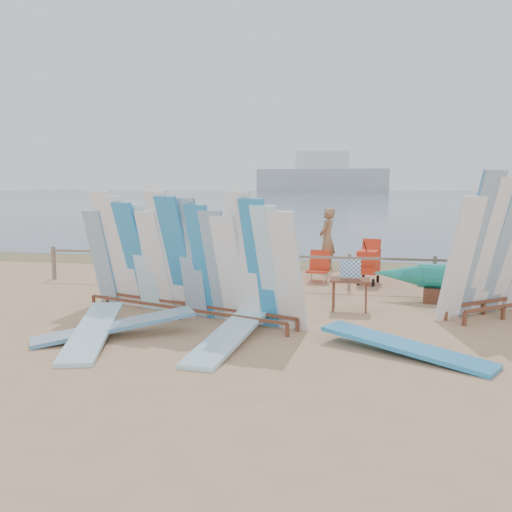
% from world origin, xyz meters
% --- Properties ---
extents(ground, '(160.00, 160.00, 0.00)m').
position_xyz_m(ground, '(0.00, 0.00, 0.00)').
color(ground, tan).
rests_on(ground, ground).
extents(ocean, '(320.00, 240.00, 0.02)m').
position_xyz_m(ocean, '(0.00, 128.00, 0.00)').
color(ocean, '#425A77').
rests_on(ocean, ground).
extents(wet_sand_strip, '(40.00, 2.60, 0.01)m').
position_xyz_m(wet_sand_strip, '(0.00, 7.20, 0.00)').
color(wet_sand_strip, olive).
rests_on(wet_sand_strip, ground).
extents(distant_ship, '(45.00, 8.00, 14.00)m').
position_xyz_m(distant_ship, '(-12.00, 180.00, 5.31)').
color(distant_ship, '#999EA3').
rests_on(distant_ship, ocean).
extents(fence, '(12.08, 0.08, 0.90)m').
position_xyz_m(fence, '(0.00, 3.00, 0.63)').
color(fence, '#7C6B5E').
rests_on(fence, ground).
extents(main_surfboard_rack, '(4.91, 2.23, 2.48)m').
position_xyz_m(main_surfboard_rack, '(-1.06, -0.45, 1.11)').
color(main_surfboard_rack, brown).
rests_on(main_surfboard_rack, ground).
extents(side_surfboard_rack, '(2.33, 2.03, 2.85)m').
position_xyz_m(side_surfboard_rack, '(4.84, 0.77, 1.28)').
color(side_surfboard_rack, brown).
rests_on(side_surfboard_rack, ground).
extents(vendor_table, '(0.80, 0.57, 1.07)m').
position_xyz_m(vendor_table, '(2.07, 0.78, 0.35)').
color(vendor_table, brown).
rests_on(vendor_table, ground).
extents(flat_board_e, '(2.57, 1.92, 0.38)m').
position_xyz_m(flat_board_e, '(-1.80, -2.00, 0.00)').
color(flat_board_e, silver).
rests_on(flat_board_e, ground).
extents(flat_board_d, '(2.63, 1.80, 0.27)m').
position_xyz_m(flat_board_d, '(2.98, -2.03, 0.00)').
color(flat_board_d, '#2887C8').
rests_on(flat_board_d, ground).
extents(flat_board_b, '(0.85, 2.74, 0.27)m').
position_xyz_m(flat_board_b, '(0.19, -2.02, 0.00)').
color(flat_board_b, '#90D1E7').
rests_on(flat_board_b, ground).
extents(flat_board_a, '(1.27, 2.74, 0.36)m').
position_xyz_m(flat_board_a, '(-2.05, -2.28, 0.00)').
color(flat_board_a, '#90D1E7').
rests_on(flat_board_a, ground).
extents(beach_chair_left, '(0.61, 0.63, 0.85)m').
position_xyz_m(beach_chair_left, '(1.16, 3.89, 0.25)').
color(beach_chair_left, red).
rests_on(beach_chair_left, ground).
extents(beach_chair_right, '(0.51, 0.53, 0.78)m').
position_xyz_m(beach_chair_right, '(1.16, 4.25, 0.23)').
color(beach_chair_right, red).
rests_on(beach_chair_right, ground).
extents(stroller, '(0.74, 0.94, 1.15)m').
position_xyz_m(stroller, '(2.47, 3.99, 0.46)').
color(stroller, red).
rests_on(stroller, ground).
extents(beachgoer_11, '(1.01, 1.51, 1.56)m').
position_xyz_m(beachgoer_11, '(-5.30, 7.23, 0.78)').
color(beachgoer_11, beige).
rests_on(beachgoer_11, ground).
extents(beachgoer_7, '(0.56, 0.77, 1.89)m').
position_xyz_m(beachgoer_7, '(1.24, 6.18, 0.94)').
color(beachgoer_7, '#8C6042').
rests_on(beachgoer_7, ground).
extents(beachgoer_3, '(1.13, 1.13, 1.75)m').
position_xyz_m(beachgoer_3, '(-0.82, 6.42, 0.88)').
color(beachgoer_3, tan).
rests_on(beachgoer_3, ground).
extents(beachgoer_5, '(0.91, 1.54, 1.58)m').
position_xyz_m(beachgoer_5, '(-0.53, 5.78, 0.79)').
color(beachgoer_5, beige).
rests_on(beachgoer_5, ground).
extents(beachgoer_2, '(0.84, 0.55, 1.60)m').
position_xyz_m(beachgoer_2, '(-2.14, 4.61, 0.80)').
color(beachgoer_2, beige).
rests_on(beachgoer_2, ground).
extents(beachgoer_4, '(1.02, 0.45, 1.74)m').
position_xyz_m(beachgoer_4, '(-0.72, 4.40, 0.87)').
color(beachgoer_4, '#8C6042').
rests_on(beachgoer_4, ground).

